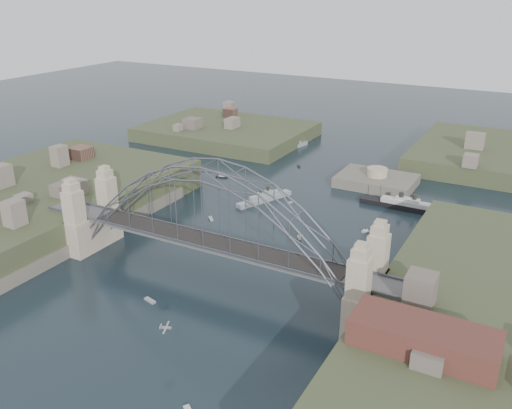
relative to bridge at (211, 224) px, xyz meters
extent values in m
plane|color=black|center=(0.00, 0.00, -12.32)|extent=(500.00, 500.00, 0.00)
cube|color=#525255|center=(0.00, 0.00, -4.32)|extent=(84.00, 6.00, 0.70)
cube|color=#52555E|center=(0.00, -3.00, -3.77)|extent=(84.00, 0.25, 0.50)
cube|color=#52555E|center=(0.00, 3.00, -3.77)|extent=(84.00, 0.25, 0.50)
cube|color=black|center=(0.00, 0.00, -3.77)|extent=(55.20, 5.20, 0.35)
cube|color=tan|center=(-31.50, -5.00, -3.47)|extent=(3.40, 3.40, 17.70)
cube|color=tan|center=(-31.50, 5.00, -3.47)|extent=(3.40, 3.40, 17.70)
cube|color=tan|center=(31.50, -5.00, -3.47)|extent=(3.40, 3.40, 17.70)
cube|color=tan|center=(31.50, 5.00, -3.47)|extent=(3.40, 3.40, 17.70)
cube|color=tan|center=(-31.50, 0.00, -8.32)|extent=(4.08, 13.80, 8.00)
cube|color=tan|center=(31.50, 0.00, -8.32)|extent=(4.08, 13.80, 8.00)
cube|color=#3A4227|center=(-58.00, 0.00, -10.32)|extent=(50.00, 90.00, 12.00)
cube|color=#5E584C|center=(-35.50, 0.00, -11.32)|extent=(6.00, 70.00, 4.00)
cube|color=#5E584C|center=(35.50, 0.00, -11.32)|extent=(6.00, 70.00, 4.00)
cube|color=#3A4227|center=(-55.00, 95.00, -11.82)|extent=(60.00, 45.00, 9.00)
cube|color=#5E584C|center=(12.00, 70.00, -12.82)|extent=(22.00, 16.00, 7.00)
cylinder|color=tan|center=(12.00, 70.00, -8.12)|extent=(6.00, 6.00, 2.40)
cube|color=#592D26|center=(44.00, -14.00, -2.32)|extent=(20.00, 8.00, 4.00)
cube|color=#9BA2A3|center=(-11.15, 43.06, -11.93)|extent=(9.10, 17.33, 1.58)
cube|color=#9BA2A3|center=(-11.15, 43.06, -10.74)|extent=(5.44, 9.71, 1.19)
cube|color=#9BA2A3|center=(-11.15, 43.06, -9.85)|extent=(2.93, 4.61, 0.79)
cylinder|color=black|center=(-11.63, 41.92, -9.16)|extent=(0.85, 0.85, 1.58)
cylinder|color=black|center=(-10.66, 44.21, -9.16)|extent=(0.85, 0.85, 1.58)
cylinder|color=#52555E|center=(-13.22, 38.14, -9.36)|extent=(0.16, 0.16, 3.96)
cylinder|color=#52555E|center=(-9.07, 47.99, -9.36)|extent=(0.16, 0.16, 3.96)
cube|color=#9BA2A3|center=(-26.52, 93.29, -11.91)|extent=(5.54, 16.76, 1.66)
cube|color=#9BA2A3|center=(-26.52, 93.29, -10.66)|extent=(3.50, 9.31, 1.25)
cube|color=#9BA2A3|center=(-26.52, 93.29, -9.72)|extent=(2.06, 4.33, 0.83)
cylinder|color=black|center=(-26.75, 92.15, -9.00)|extent=(0.82, 0.82, 1.66)
cylinder|color=black|center=(-26.29, 94.43, -9.00)|extent=(0.82, 0.82, 1.66)
cylinder|color=#52555E|center=(-27.51, 88.39, -9.20)|extent=(0.17, 0.17, 4.16)
cylinder|color=#52555E|center=(-25.53, 98.18, -9.20)|extent=(0.17, 0.17, 4.16)
cube|color=black|center=(24.68, 55.78, -11.87)|extent=(24.90, 3.78, 1.81)
cube|color=beige|center=(24.68, 55.78, -10.52)|extent=(13.70, 2.75, 1.36)
cube|color=beige|center=(24.68, 55.78, -9.50)|extent=(6.24, 1.96, 0.90)
cylinder|color=black|center=(22.94, 55.81, -8.71)|extent=(1.22, 1.22, 1.81)
cylinder|color=black|center=(26.42, 55.75, -8.71)|extent=(1.22, 1.22, 1.81)
cylinder|color=#52555E|center=(17.22, 55.90, -8.94)|extent=(0.18, 0.18, 4.52)
cylinder|color=#52555E|center=(32.13, 55.66, -8.94)|extent=(0.18, 0.18, 4.52)
cube|color=#9FA1A6|center=(7.11, -24.18, -6.80)|extent=(1.72, 0.93, 0.30)
cube|color=#9FA1A6|center=(7.11, -24.18, -6.74)|extent=(1.56, 3.31, 0.06)
cube|color=#9FA1A6|center=(6.31, -24.51, -6.63)|extent=(0.56, 1.06, 0.38)
cube|color=beige|center=(-17.15, 25.44, -12.17)|extent=(2.40, 2.43, 0.45)
cube|color=beige|center=(7.16, 25.92, -12.17)|extent=(1.54, 1.69, 0.45)
cube|color=beige|center=(7.16, 25.92, -11.77)|extent=(1.04, 1.11, 0.40)
cylinder|color=black|center=(7.16, 25.92, -11.32)|extent=(0.16, 0.16, 0.70)
cube|color=beige|center=(-6.00, -12.50, -12.17)|extent=(2.77, 1.51, 0.45)
cube|color=beige|center=(19.69, 36.71, -12.17)|extent=(2.02, 1.37, 0.45)
cube|color=beige|center=(19.69, 36.71, -11.77)|extent=(1.28, 0.97, 0.40)
cylinder|color=black|center=(19.69, 36.71, -11.32)|extent=(0.16, 0.16, 0.70)
cube|color=beige|center=(-31.92, 54.25, -12.17)|extent=(3.79, 2.01, 0.45)
cube|color=beige|center=(-31.92, 54.25, -11.77)|extent=(2.35, 1.50, 0.40)
cylinder|color=black|center=(-31.92, 54.25, -11.32)|extent=(0.16, 0.16, 0.70)
cube|color=beige|center=(-4.26, 45.02, -12.17)|extent=(1.16, 1.53, 0.45)
cube|color=beige|center=(-15.45, 75.29, -12.17)|extent=(1.79, 2.27, 0.45)
cube|color=beige|center=(32.55, 20.71, -12.17)|extent=(2.76, 1.66, 0.45)
cube|color=beige|center=(32.55, 20.71, -11.77)|extent=(1.73, 1.20, 0.40)
cylinder|color=black|center=(32.55, 20.71, -11.32)|extent=(0.16, 0.16, 0.70)
camera|label=1|loc=(54.08, -80.65, 43.00)|focal=38.48mm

